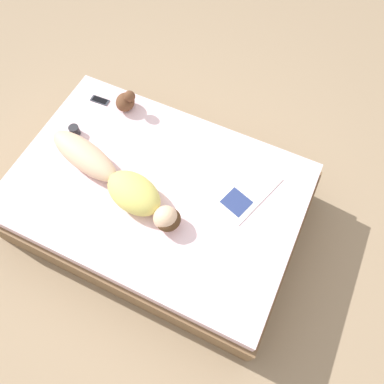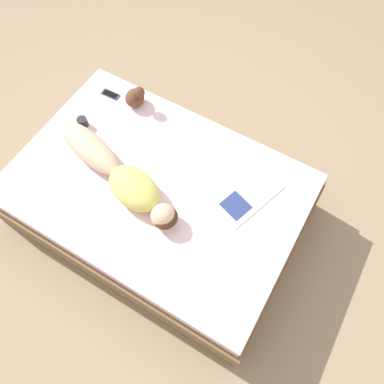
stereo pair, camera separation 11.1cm
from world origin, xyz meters
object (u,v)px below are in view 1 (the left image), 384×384
person (117,180)px  coffee_mug (74,131)px  cell_phone (100,100)px  open_magazine (247,191)px

person → coffee_mug: (-0.27, -0.56, -0.05)m
person → cell_phone: (-0.64, -0.57, -0.09)m
cell_phone → person: bearing=38.7°
person → coffee_mug: bearing=-101.5°
person → coffee_mug: person is taller
open_magazine → coffee_mug: size_ratio=4.94×
person → cell_phone: bearing=-124.8°
coffee_mug → cell_phone: 0.38m
person → coffee_mug: 0.62m
coffee_mug → cell_phone: size_ratio=0.72×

